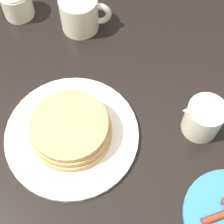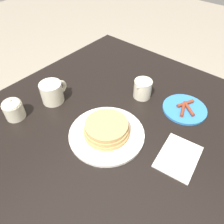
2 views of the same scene
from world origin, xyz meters
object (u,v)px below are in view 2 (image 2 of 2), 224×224
(pancake_plate, at_px, (107,131))
(creamer_pitcher, at_px, (143,88))
(side_plate_bacon, at_px, (185,109))
(napkin, at_px, (178,157))
(sugar_bowl, at_px, (13,109))
(coffee_mug, at_px, (52,92))

(pancake_plate, relative_size, creamer_pitcher, 2.43)
(side_plate_bacon, relative_size, creamer_pitcher, 1.57)
(napkin, bearing_deg, sugar_bowl, 112.47)
(creamer_pitcher, distance_m, sugar_bowl, 0.54)
(side_plate_bacon, distance_m, coffee_mug, 0.56)
(sugar_bowl, height_order, napkin, sugar_bowl)
(pancake_plate, relative_size, coffee_mug, 2.24)
(side_plate_bacon, relative_size, sugar_bowl, 1.96)
(coffee_mug, relative_size, napkin, 0.69)
(creamer_pitcher, bearing_deg, pancake_plate, -174.17)
(side_plate_bacon, distance_m, napkin, 0.25)
(napkin, bearing_deg, creamer_pitcher, 56.32)
(coffee_mug, xyz_separation_m, creamer_pitcher, (0.27, -0.28, -0.00))
(pancake_plate, relative_size, sugar_bowl, 3.04)
(side_plate_bacon, height_order, coffee_mug, coffee_mug)
(coffee_mug, distance_m, napkin, 0.57)
(pancake_plate, xyz_separation_m, side_plate_bacon, (0.31, -0.16, -0.02))
(pancake_plate, bearing_deg, side_plate_bacon, -27.08)
(sugar_bowl, bearing_deg, napkin, -67.53)
(pancake_plate, xyz_separation_m, napkin, (0.08, -0.25, -0.02))
(pancake_plate, height_order, coffee_mug, coffee_mug)
(creamer_pitcher, distance_m, napkin, 0.34)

